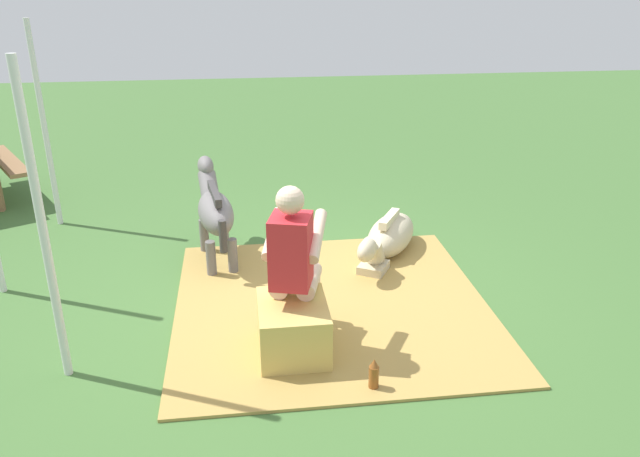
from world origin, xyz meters
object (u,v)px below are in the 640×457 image
object	(u,v)px
hay_bale	(293,329)
tent_pole_right	(44,127)
pony_lying	(388,238)
tent_pole_left	(43,230)
soda_bottle	(374,375)
person_seated	(294,259)
pony_standing	(215,209)

from	to	relation	value
hay_bale	tent_pole_right	size ratio (longest dim) A/B	0.28
pony_lying	tent_pole_left	world-z (taller)	tent_pole_left
hay_bale	pony_lying	size ratio (longest dim) A/B	0.48
soda_bottle	tent_pole_left	xyz separation A→B (m)	(0.46, 2.10, 0.98)
hay_bale	tent_pole_left	world-z (taller)	tent_pole_left
hay_bale	tent_pole_right	bearing A→B (deg)	39.04
person_seated	soda_bottle	bearing A→B (deg)	-144.92
person_seated	soda_bottle	distance (m)	1.00
hay_bale	soda_bottle	bearing A→B (deg)	-135.85
person_seated	soda_bottle	xyz separation A→B (m)	(-0.67, -0.47, -0.58)
soda_bottle	pony_lying	bearing A→B (deg)	-15.53
hay_bale	tent_pole_left	distance (m)	1.84
person_seated	pony_standing	size ratio (longest dim) A/B	0.96
tent_pole_right	pony_lying	bearing A→B (deg)	-110.75
hay_bale	tent_pole_right	world-z (taller)	tent_pole_right
tent_pole_left	pony_lying	bearing A→B (deg)	-58.37
tent_pole_right	person_seated	bearing A→B (deg)	-139.07
hay_bale	pony_lying	bearing A→B (deg)	-34.09
tent_pole_right	soda_bottle	bearing A→B (deg)	-140.14
pony_lying	tent_pole_left	distance (m)	3.29
person_seated	pony_lying	xyz separation A→B (m)	(1.45, -1.06, -0.51)
person_seated	pony_standing	xyz separation A→B (m)	(1.59, 0.62, -0.18)
pony_lying	person_seated	bearing A→B (deg)	143.89
hay_bale	pony_standing	bearing A→B (deg)	18.73
hay_bale	person_seated	world-z (taller)	person_seated
pony_standing	tent_pole_left	bearing A→B (deg)	150.57
person_seated	tent_pole_right	xyz separation A→B (m)	(2.76, 2.39, 0.40)
soda_bottle	pony_standing	bearing A→B (deg)	25.77
pony_standing	pony_lying	distance (m)	1.72
person_seated	hay_bale	bearing A→B (deg)	169.60
pony_lying	soda_bottle	size ratio (longest dim) A/B	5.26
hay_bale	tent_pole_right	xyz separation A→B (m)	(2.92, 2.36, 0.89)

